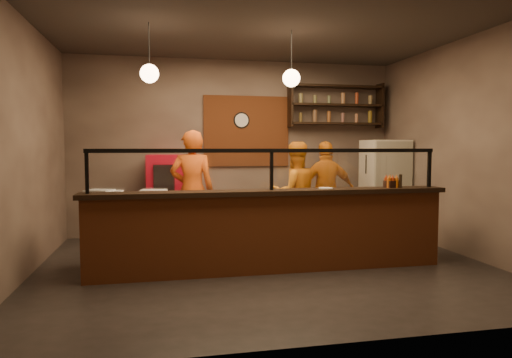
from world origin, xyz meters
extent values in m
plane|color=black|center=(0.00, 0.00, 0.00)|extent=(6.00, 6.00, 0.00)
plane|color=#39322C|center=(0.00, 0.00, 3.20)|extent=(6.00, 6.00, 0.00)
plane|color=#7D695B|center=(0.00, 2.50, 1.60)|extent=(6.00, 0.00, 6.00)
plane|color=#7D695B|center=(-3.00, 0.00, 1.60)|extent=(0.00, 5.00, 5.00)
plane|color=#7D695B|center=(3.00, 0.00, 1.60)|extent=(0.00, 5.00, 5.00)
plane|color=#7D695B|center=(0.00, -2.50, 1.60)|extent=(6.00, 0.00, 6.00)
cube|color=brown|center=(0.20, 2.47, 1.90)|extent=(1.60, 0.04, 1.30)
cube|color=brown|center=(0.00, -0.30, 0.50)|extent=(4.60, 0.25, 1.00)
cube|color=black|center=(0.00, -0.30, 1.03)|extent=(4.70, 0.37, 0.06)
cube|color=gray|center=(0.00, 0.20, 0.42)|extent=(4.60, 0.75, 0.85)
cube|color=white|center=(0.00, 0.20, 0.88)|extent=(4.60, 0.75, 0.05)
cube|color=white|center=(0.00, -0.30, 1.31)|extent=(4.40, 0.02, 0.50)
cube|color=black|center=(0.00, -0.30, 1.56)|extent=(4.50, 0.05, 0.05)
cube|color=black|center=(-2.22, -0.30, 1.31)|extent=(0.04, 0.04, 0.50)
cube|color=black|center=(0.00, -0.30, 1.31)|extent=(0.04, 0.04, 0.50)
cube|color=black|center=(2.22, -0.30, 1.31)|extent=(0.04, 0.04, 0.50)
cube|color=black|center=(1.90, 2.32, 2.05)|extent=(1.80, 0.28, 0.04)
cube|color=black|center=(1.90, 2.32, 2.40)|extent=(1.80, 0.28, 0.04)
cube|color=black|center=(1.90, 2.32, 2.75)|extent=(1.80, 0.28, 0.04)
cube|color=black|center=(1.00, 2.32, 2.40)|extent=(0.04, 0.28, 0.85)
cube|color=black|center=(2.80, 2.32, 2.40)|extent=(0.04, 0.28, 0.85)
cylinder|color=black|center=(0.10, 2.46, 2.10)|extent=(0.30, 0.04, 0.30)
cylinder|color=black|center=(-1.50, 0.20, 2.90)|extent=(0.01, 0.01, 0.60)
sphere|color=#FFC78C|center=(-1.50, 0.20, 2.55)|extent=(0.24, 0.24, 0.24)
cylinder|color=black|center=(0.40, 0.20, 2.90)|extent=(0.01, 0.01, 0.60)
sphere|color=#FFC78C|center=(0.40, 0.20, 2.55)|extent=(0.24, 0.24, 0.24)
imported|color=#D35013|center=(-0.90, 1.20, 0.93)|extent=(0.72, 0.51, 1.86)
imported|color=#CB7013|center=(0.75, 1.16, 0.85)|extent=(0.87, 0.71, 1.69)
imported|color=orange|center=(1.41, 1.47, 0.85)|extent=(1.01, 0.45, 1.70)
cube|color=beige|center=(2.60, 1.69, 0.87)|extent=(0.74, 0.70, 1.73)
cube|color=red|center=(-1.28, 2.15, 0.74)|extent=(0.69, 0.65, 1.47)
cylinder|color=#EAE5C6|center=(0.02, 0.24, 0.91)|extent=(0.55, 0.55, 0.01)
cube|color=silver|center=(-2.15, 0.21, 0.98)|extent=(0.39, 0.36, 0.16)
cube|color=white|center=(-2.02, 0.23, 0.97)|extent=(0.33, 0.29, 0.14)
cube|color=white|center=(-1.47, 0.04, 0.98)|extent=(0.36, 0.31, 0.16)
cylinder|color=yellow|center=(-1.10, 0.14, 0.93)|extent=(0.34, 0.07, 0.06)
cube|color=black|center=(1.67, -0.28, 1.11)|extent=(0.20, 0.17, 0.09)
cylinder|color=black|center=(1.77, -0.34, 1.15)|extent=(0.05, 0.05, 0.18)
cylinder|color=silver|center=(0.74, -0.26, 1.07)|extent=(0.23, 0.23, 0.01)
camera|label=1|loc=(-1.37, -5.90, 1.60)|focal=32.00mm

